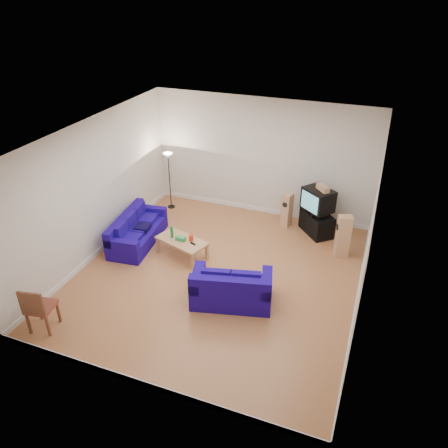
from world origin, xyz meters
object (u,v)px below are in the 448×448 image
(coffee_table, at_px, (182,242))
(sofa_loveseat, at_px, (231,290))
(sofa_three_seat, at_px, (136,233))
(television, at_px, (318,200))
(tv_stand, at_px, (317,223))

(coffee_table, bearing_deg, sofa_loveseat, -35.48)
(sofa_loveseat, bearing_deg, sofa_three_seat, 142.09)
(sofa_three_seat, bearing_deg, television, 110.28)
(sofa_loveseat, relative_size, tv_stand, 1.92)
(coffee_table, bearing_deg, tv_stand, 38.29)
(coffee_table, bearing_deg, television, 38.42)
(coffee_table, relative_size, tv_stand, 1.43)
(coffee_table, bearing_deg, sofa_three_seat, 174.06)
(sofa_three_seat, xyz_separation_m, sofa_loveseat, (3.00, -1.33, 0.03))
(sofa_three_seat, height_order, tv_stand, sofa_three_seat)
(coffee_table, xyz_separation_m, tv_stand, (2.78, 2.19, -0.10))
(sofa_three_seat, xyz_separation_m, television, (4.07, 2.04, 0.68))
(sofa_three_seat, height_order, coffee_table, sofa_three_seat)
(sofa_three_seat, relative_size, tv_stand, 2.15)
(sofa_three_seat, height_order, sofa_loveseat, sofa_loveseat)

